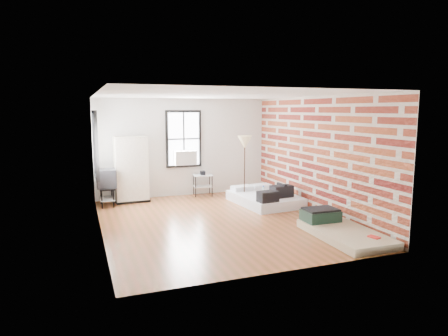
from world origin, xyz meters
name	(u,v)px	position (x,y,z in m)	size (l,w,h in m)	color
ground	(218,221)	(0.00, 0.00, 0.00)	(6.00, 6.00, 0.00)	brown
room_shell	(222,143)	(0.23, 0.36, 1.74)	(5.02, 6.02, 2.80)	silver
mattress_main	(266,198)	(1.75, 1.14, 0.17)	(1.59, 2.04, 0.62)	white
mattress_bare	(339,229)	(1.93, -1.78, 0.13)	(1.08, 2.00, 0.43)	tan
wardrobe	(131,170)	(-1.55, 2.65, 0.88)	(0.92, 0.56, 1.78)	black
side_table	(203,179)	(0.49, 2.72, 0.49)	(0.60, 0.50, 0.72)	black
floor_lamp	(245,145)	(1.35, 1.66, 1.54)	(0.38, 0.38, 1.79)	black
tv_stand	(107,180)	(-2.21, 2.40, 0.68)	(0.49, 0.68, 0.96)	black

